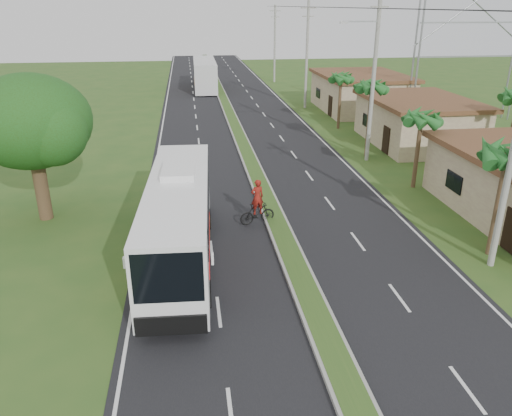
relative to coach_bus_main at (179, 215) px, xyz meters
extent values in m
plane|color=#2E521E|center=(4.85, -4.38, -2.15)|extent=(180.00, 180.00, 0.00)
cube|color=black|center=(4.85, 15.62, -2.14)|extent=(14.00, 160.00, 0.02)
cube|color=gray|center=(4.85, 15.62, -2.06)|extent=(1.20, 160.00, 0.17)
cube|color=#2E521E|center=(4.85, 15.62, -1.97)|extent=(0.95, 160.00, 0.02)
cube|color=silver|center=(-1.85, 15.62, -2.15)|extent=(0.12, 160.00, 0.01)
cube|color=silver|center=(11.55, 15.62, -2.15)|extent=(0.12, 160.00, 0.01)
cube|color=tan|center=(18.85, 17.62, -0.48)|extent=(7.00, 10.00, 3.35)
cube|color=#51351C|center=(18.85, 17.62, 1.36)|extent=(7.60, 10.60, 0.32)
cube|color=tan|center=(18.85, 31.62, -0.40)|extent=(8.00, 11.00, 3.50)
cube|color=#51351C|center=(18.85, 31.62, 1.51)|extent=(8.60, 11.60, 0.32)
cylinder|color=#473321|center=(13.85, -1.38, 0.35)|extent=(0.26, 0.26, 5.00)
cylinder|color=#473321|center=(14.25, 7.62, 0.15)|extent=(0.26, 0.26, 4.60)
cylinder|color=#473321|center=(13.65, 14.62, 0.55)|extent=(0.26, 0.26, 5.40)
cylinder|color=#473321|center=(14.15, 23.62, 0.25)|extent=(0.26, 0.26, 4.80)
cylinder|color=#473321|center=(22.35, 10.62, 0.45)|extent=(0.26, 0.26, 5.20)
cylinder|color=#473321|center=(-7.15, 5.62, -0.15)|extent=(0.70, 0.70, 4.00)
ellipsoid|color=#224412|center=(-7.15, 5.62, 3.05)|extent=(6.00, 6.00, 4.68)
sphere|color=#224412|center=(-8.55, 6.42, 2.55)|extent=(3.80, 3.80, 3.80)
sphere|color=#224412|center=(-5.95, 4.62, 2.75)|extent=(3.40, 3.40, 3.40)
cylinder|color=gray|center=(13.35, 13.62, 3.85)|extent=(0.28, 0.28, 12.00)
cube|color=gray|center=(13.35, 13.62, 8.25)|extent=(1.20, 0.10, 0.10)
cube|color=gray|center=(12.15, 13.62, 7.35)|extent=(2.40, 0.10, 0.10)
cylinder|color=gray|center=(13.35, 33.62, 3.35)|extent=(0.28, 0.28, 11.00)
cube|color=gray|center=(13.35, 33.62, 8.05)|extent=(1.60, 0.12, 0.12)
cube|color=gray|center=(13.35, 33.62, 7.25)|extent=(1.20, 0.10, 0.10)
cylinder|color=gray|center=(13.35, 53.62, 3.10)|extent=(0.28, 0.28, 10.50)
cube|color=gray|center=(13.35, 53.62, 7.55)|extent=(1.60, 0.12, 0.12)
cube|color=gray|center=(13.35, 53.62, 6.75)|extent=(1.20, 0.10, 0.10)
cylinder|color=gray|center=(21.85, 25.12, 3.85)|extent=(0.18, 0.18, 12.00)
cylinder|color=gray|center=(21.85, 26.12, 3.85)|extent=(0.18, 0.18, 12.00)
cube|color=gray|center=(26.85, 25.62, 3.85)|extent=(10.00, 0.14, 0.14)
cube|color=gray|center=(26.85, 25.62, 6.85)|extent=(10.00, 0.14, 0.14)
cube|color=white|center=(0.00, -0.06, -0.11)|extent=(3.10, 12.20, 3.17)
cube|color=black|center=(0.03, 0.55, 0.59)|extent=(3.04, 9.79, 1.27)
cube|color=black|center=(-0.29, -6.04, 0.40)|extent=(2.27, 0.25, 1.78)
cube|color=#B80F13|center=(-0.06, -1.26, -0.74)|extent=(2.82, 5.36, 0.55)
cube|color=yellow|center=(0.01, 0.25, -1.00)|extent=(2.71, 3.14, 0.25)
cube|color=white|center=(0.06, 1.15, 1.62)|extent=(1.53, 2.48, 0.28)
cylinder|color=black|center=(-1.33, -3.83, -1.63)|extent=(0.37, 1.06, 1.05)
cylinder|color=black|center=(0.95, -3.94, -1.63)|extent=(0.37, 1.06, 1.05)
cylinder|color=black|center=(-0.98, 3.22, -1.63)|extent=(0.37, 1.06, 1.05)
cylinder|color=black|center=(1.29, 3.11, -1.63)|extent=(0.37, 1.06, 1.05)
cube|color=silver|center=(3.05, 48.28, -0.19)|extent=(2.97, 12.91, 3.58)
cube|color=black|center=(3.06, 48.84, 0.88)|extent=(2.98, 9.56, 1.22)
cube|color=orange|center=(3.04, 47.16, -0.87)|extent=(2.93, 6.20, 0.39)
cylinder|color=black|center=(1.75, 42.98, -1.61)|extent=(0.35, 1.08, 1.08)
cylinder|color=black|center=(4.21, 42.94, -1.61)|extent=(0.35, 1.08, 1.08)
cylinder|color=black|center=(1.89, 53.05, -1.61)|extent=(0.35, 1.08, 1.08)
cylinder|color=black|center=(4.35, 53.02, -1.61)|extent=(0.35, 1.08, 1.08)
imported|color=black|center=(3.87, 3.36, -1.58)|extent=(1.96, 0.99, 1.13)
imported|color=maroon|center=(3.87, 3.36, -0.67)|extent=(0.77, 0.60, 1.86)
camera|label=1|loc=(0.61, -20.03, 8.39)|focal=35.00mm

